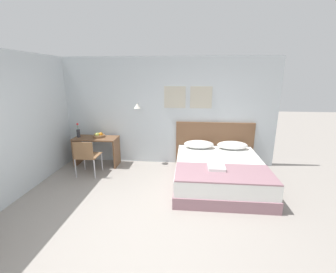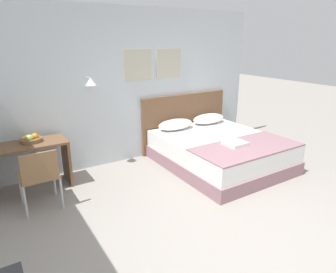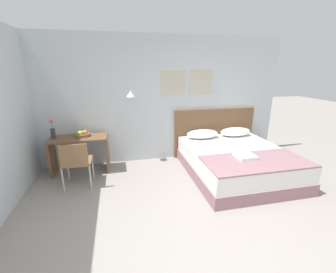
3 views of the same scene
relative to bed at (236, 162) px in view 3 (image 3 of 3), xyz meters
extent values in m
plane|color=gray|center=(-1.35, -1.79, -0.25)|extent=(24.00, 24.00, 0.00)
cube|color=silver|center=(-1.35, 1.14, 1.07)|extent=(5.64, 0.06, 2.65)
cube|color=#B7B29E|center=(-1.00, 1.10, 1.45)|extent=(0.52, 0.02, 0.52)
cube|color=#B7B29E|center=(-0.37, 1.10, 1.45)|extent=(0.52, 0.02, 0.52)
cylinder|color=#B2B2B7|center=(-1.90, 1.03, 1.30)|extent=(0.02, 0.16, 0.02)
cone|color=white|center=(-1.90, 0.94, 1.25)|extent=(0.17, 0.17, 0.12)
cube|color=gray|center=(0.00, 0.00, -0.14)|extent=(1.80, 2.09, 0.22)
cube|color=white|center=(0.00, 0.00, 0.11)|extent=(1.76, 2.05, 0.29)
cube|color=brown|center=(0.00, 1.08, 0.30)|extent=(1.92, 0.06, 1.10)
ellipsoid|color=white|center=(-0.40, 0.81, 0.35)|extent=(0.71, 0.37, 0.19)
ellipsoid|color=white|center=(0.40, 0.81, 0.35)|extent=(0.71, 0.37, 0.19)
cube|color=gray|center=(0.00, -0.61, 0.27)|extent=(1.74, 0.84, 0.02)
cube|color=white|center=(-0.12, -0.46, 0.31)|extent=(0.31, 0.32, 0.06)
cube|color=brown|center=(-2.94, 0.78, 0.45)|extent=(1.07, 0.50, 0.03)
cube|color=brown|center=(-3.46, 0.78, 0.09)|extent=(0.04, 0.46, 0.69)
cube|color=brown|center=(-2.43, 0.78, 0.09)|extent=(0.04, 0.46, 0.69)
cube|color=#8E6642|center=(-2.92, 0.24, 0.19)|extent=(0.47, 0.47, 0.02)
cube|color=#8E6642|center=(-2.92, 0.01, 0.39)|extent=(0.44, 0.03, 0.37)
cylinder|color=#B7B7BC|center=(-3.13, 0.45, -0.04)|extent=(0.03, 0.03, 0.43)
cylinder|color=#B7B7BC|center=(-2.70, 0.45, -0.04)|extent=(0.03, 0.03, 0.43)
cylinder|color=#B7B7BC|center=(-3.13, 0.02, -0.04)|extent=(0.03, 0.03, 0.43)
cylinder|color=#B7B7BC|center=(-2.70, 0.02, -0.04)|extent=(0.03, 0.03, 0.43)
cylinder|color=brown|center=(-2.88, 0.83, 0.50)|extent=(0.29, 0.29, 0.05)
sphere|color=orange|center=(-2.82, 0.82, 0.55)|extent=(0.09, 0.09, 0.09)
ellipsoid|color=yellow|center=(-2.92, 0.86, 0.54)|extent=(0.17, 0.11, 0.06)
sphere|color=#B2C156|center=(-2.89, 0.77, 0.55)|extent=(0.09, 0.09, 0.09)
cylinder|color=#333338|center=(-3.38, 0.77, 0.56)|extent=(0.08, 0.08, 0.19)
cylinder|color=#3D7538|center=(-3.38, 0.77, 0.73)|extent=(0.01, 0.01, 0.14)
sphere|color=#DB3838|center=(-3.38, 0.77, 0.80)|extent=(0.06, 0.06, 0.06)
camera|label=1|loc=(-0.66, -4.39, 1.97)|focal=24.00mm
camera|label=2|loc=(-3.37, -3.65, 1.89)|focal=32.00mm
camera|label=3|loc=(-2.17, -3.61, 1.76)|focal=24.00mm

